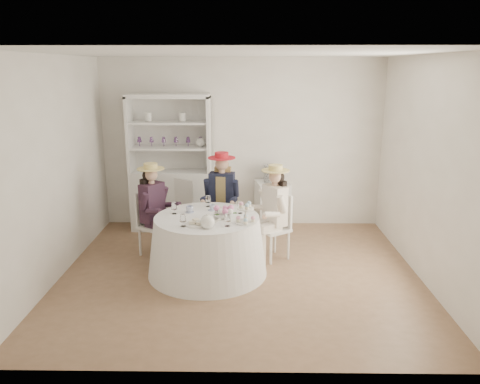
{
  "coord_description": "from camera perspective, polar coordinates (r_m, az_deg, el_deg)",
  "views": [
    {
      "loc": [
        0.08,
        -5.5,
        2.55
      ],
      "look_at": [
        0.0,
        0.1,
        1.05
      ],
      "focal_mm": 35.0,
      "sensor_mm": 36.0,
      "label": 1
    }
  ],
  "objects": [
    {
      "name": "cupcake_stand",
      "position": [
        5.56,
        0.69,
        -2.88
      ],
      "size": [
        0.26,
        0.26,
        0.25
      ],
      "rotation": [
        0.0,
        0.0,
        -0.43
      ],
      "color": "white",
      "rests_on": "tea_table"
    },
    {
      "name": "spare_chair",
      "position": [
        7.28,
        -6.27,
        -1.53
      ],
      "size": [
        0.53,
        0.53,
        0.91
      ],
      "rotation": [
        0.0,
        0.0,
        2.53
      ],
      "color": "silver",
      "rests_on": "ground"
    },
    {
      "name": "guest_mid",
      "position": [
        6.73,
        -2.24,
        -0.21
      ],
      "size": [
        0.51,
        0.53,
        1.39
      ],
      "rotation": [
        0.0,
        0.0,
        -0.13
      ],
      "color": "silver",
      "rests_on": "ground"
    },
    {
      "name": "table_teapot",
      "position": [
        5.4,
        -3.94,
        -3.66
      ],
      "size": [
        0.24,
        0.17,
        0.18
      ],
      "rotation": [
        0.0,
        0.0,
        0.41
      ],
      "color": "white",
      "rests_on": "tea_table"
    },
    {
      "name": "wall_back",
      "position": [
        7.59,
        0.21,
        5.91
      ],
      "size": [
        4.5,
        0.0,
        4.5
      ],
      "primitive_type": "plane",
      "rotation": [
        1.57,
        0.0,
        0.0
      ],
      "color": "silver",
      "rests_on": "ground"
    },
    {
      "name": "sandwich_plate",
      "position": [
        5.54,
        -5.26,
        -3.83
      ],
      "size": [
        0.28,
        0.28,
        0.06
      ],
      "rotation": [
        0.0,
        0.0,
        -0.0
      ],
      "color": "white",
      "rests_on": "tea_table"
    },
    {
      "name": "flower_arrangement",
      "position": [
        5.77,
        -1.85,
        -2.16
      ],
      "size": [
        0.2,
        0.2,
        0.08
      ],
      "rotation": [
        0.0,
        0.0,
        -0.4
      ],
      "color": "pink",
      "rests_on": "tea_table"
    },
    {
      "name": "wall_front",
      "position": [
        3.7,
        -0.48,
        -3.93
      ],
      "size": [
        4.5,
        0.0,
        4.5
      ],
      "primitive_type": "plane",
      "rotation": [
        -1.57,
        0.0,
        0.0
      ],
      "color": "silver",
      "rests_on": "ground"
    },
    {
      "name": "hatbox",
      "position": [
        7.44,
        4.02,
        2.24
      ],
      "size": [
        0.34,
        0.34,
        0.28
      ],
      "primitive_type": "cylinder",
      "rotation": [
        0.0,
        0.0,
        0.27
      ],
      "color": "black",
      "rests_on": "side_table"
    },
    {
      "name": "teacup_a",
      "position": [
        6.01,
        -6.16,
        -2.14
      ],
      "size": [
        0.12,
        0.12,
        0.07
      ],
      "primitive_type": "imported",
      "rotation": [
        0.0,
        0.0,
        0.26
      ],
      "color": "white",
      "rests_on": "tea_table"
    },
    {
      "name": "flower_bowl",
      "position": [
        5.76,
        -2.11,
        -2.92
      ],
      "size": [
        0.25,
        0.25,
        0.06
      ],
      "primitive_type": "imported",
      "rotation": [
        0.0,
        0.0,
        -0.12
      ],
      "color": "white",
      "rests_on": "tea_table"
    },
    {
      "name": "tea_table",
      "position": [
        5.95,
        -4.01,
        -6.5
      ],
      "size": [
        1.51,
        1.51,
        0.75
      ],
      "rotation": [
        0.0,
        0.0,
        0.28
      ],
      "color": "white",
      "rests_on": "ground"
    },
    {
      "name": "guest_right",
      "position": [
        6.27,
        4.1,
        -1.83
      ],
      "size": [
        0.56,
        0.53,
        1.31
      ],
      "rotation": [
        0.0,
        0.0,
        -0.96
      ],
      "color": "silver",
      "rests_on": "ground"
    },
    {
      "name": "wall_left",
      "position": [
        6.09,
        -21.72,
        2.56
      ],
      "size": [
        0.0,
        4.5,
        4.5
      ],
      "primitive_type": "plane",
      "rotation": [
        1.57,
        0.0,
        1.57
      ],
      "color": "silver",
      "rests_on": "ground"
    },
    {
      "name": "guest_left",
      "position": [
        6.5,
        -10.48,
        -1.47
      ],
      "size": [
        0.56,
        0.52,
        1.3
      ],
      "rotation": [
        0.0,
        0.0,
        1.01
      ],
      "color": "silver",
      "rests_on": "ground"
    },
    {
      "name": "wall_right",
      "position": [
        6.03,
        21.91,
        2.43
      ],
      "size": [
        0.0,
        4.5,
        4.5
      ],
      "primitive_type": "plane",
      "rotation": [
        1.57,
        0.0,
        -1.57
      ],
      "color": "silver",
      "rests_on": "ground"
    },
    {
      "name": "side_table",
      "position": [
        7.57,
        3.94,
        -1.64
      ],
      "size": [
        0.58,
        0.58,
        0.77
      ],
      "primitive_type": "cube",
      "rotation": [
        0.0,
        0.0,
        0.18
      ],
      "color": "silver",
      "rests_on": "ground"
    },
    {
      "name": "hutch",
      "position": [
        7.58,
        -8.32,
        1.22
      ],
      "size": [
        1.37,
        0.74,
        2.15
      ],
      "rotation": [
        0.0,
        0.0,
        0.22
      ],
      "color": "silver",
      "rests_on": "ground"
    },
    {
      "name": "ground",
      "position": [
        6.06,
        -0.01,
        -9.88
      ],
      "size": [
        4.5,
        4.5,
        0.0
      ],
      "primitive_type": "plane",
      "color": "brown",
      "rests_on": "ground"
    },
    {
      "name": "stemware_set",
      "position": [
        5.8,
        -4.09,
        -2.33
      ],
      "size": [
        0.92,
        0.88,
        0.15
      ],
      "color": "white",
      "rests_on": "tea_table"
    },
    {
      "name": "teacup_b",
      "position": [
        6.07,
        -3.42,
        -1.93
      ],
      "size": [
        0.08,
        0.08,
        0.07
      ],
      "primitive_type": "imported",
      "rotation": [
        0.0,
        0.0,
        -0.12
      ],
      "color": "white",
      "rests_on": "tea_table"
    },
    {
      "name": "ceiling",
      "position": [
        5.5,
        -0.02,
        16.57
      ],
      "size": [
        4.5,
        4.5,
        0.0
      ],
      "primitive_type": "plane",
      "rotation": [
        3.14,
        0.0,
        0.0
      ],
      "color": "white",
      "rests_on": "wall_back"
    },
    {
      "name": "teacup_c",
      "position": [
        5.94,
        -1.44,
        -2.28
      ],
      "size": [
        0.12,
        0.12,
        0.07
      ],
      "primitive_type": "imported",
      "rotation": [
        0.0,
        0.0,
        0.39
      ],
      "color": "white",
      "rests_on": "tea_table"
    }
  ]
}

